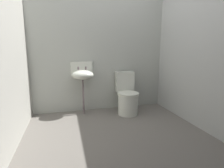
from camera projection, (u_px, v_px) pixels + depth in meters
name	position (u px, v px, depth m)	size (l,w,h in m)	color
ground_plane	(117.00, 139.00, 2.52)	(3.02, 2.84, 0.08)	slate
wall_back	(99.00, 53.00, 3.49)	(3.02, 0.10, 2.28)	#AFB3AA
wall_left	(4.00, 56.00, 2.04)	(0.10, 2.64, 2.28)	#B1AFA5
wall_right	(200.00, 54.00, 2.73)	(0.10, 2.64, 2.28)	#B1B4B0
toilet_near_wall	(127.00, 97.00, 3.39)	(0.44, 0.63, 0.78)	silver
sink	(82.00, 75.00, 3.27)	(0.42, 0.35, 0.99)	#65575A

